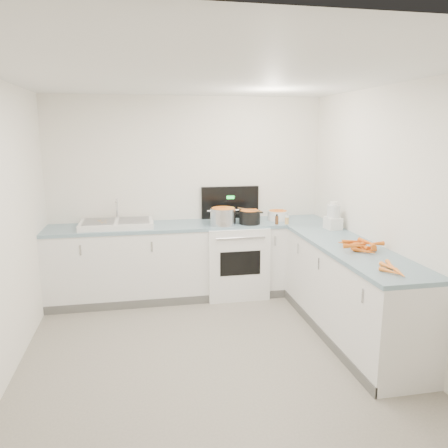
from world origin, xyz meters
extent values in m
cube|color=white|center=(0.00, 1.70, 0.45)|extent=(3.50, 0.60, 0.90)
cube|color=#7899AB|center=(0.00, 1.70, 0.92)|extent=(3.50, 0.62, 0.04)
cube|color=white|center=(1.45, 0.30, 0.45)|extent=(0.60, 2.20, 0.90)
cube|color=#7899AB|center=(1.45, 0.30, 0.92)|extent=(0.62, 2.20, 0.04)
cube|color=white|center=(0.55, 1.68, 0.45)|extent=(0.76, 0.65, 0.90)
cube|color=black|center=(0.55, 1.98, 1.15)|extent=(0.76, 0.05, 0.42)
cube|color=white|center=(-0.90, 1.70, 0.97)|extent=(0.86, 0.52, 0.07)
cube|color=slate|center=(-1.10, 1.70, 1.01)|extent=(0.36, 0.42, 0.01)
cube|color=slate|center=(-0.70, 1.70, 1.01)|extent=(0.36, 0.42, 0.01)
cylinder|color=silver|center=(-0.90, 1.92, 1.13)|extent=(0.03, 0.03, 0.24)
cylinder|color=silver|center=(0.38, 1.56, 1.03)|extent=(0.40, 0.40, 0.23)
cylinder|color=black|center=(0.71, 1.56, 1.01)|extent=(0.33, 0.33, 0.19)
cylinder|color=#AD7A47|center=(0.71, 1.56, 1.12)|extent=(0.24, 0.31, 0.02)
cylinder|color=white|center=(1.13, 1.73, 1.00)|extent=(0.33, 0.33, 0.12)
cylinder|color=#593319|center=(1.04, 1.47, 0.99)|extent=(0.04, 0.04, 0.10)
cylinder|color=#E5B266|center=(1.16, 1.46, 0.98)|extent=(0.05, 0.05, 0.08)
cube|color=white|center=(1.60, 1.09, 1.01)|extent=(0.17, 0.20, 0.14)
cylinder|color=silver|center=(1.60, 1.09, 1.16)|extent=(0.15, 0.15, 0.15)
cylinder|color=white|center=(1.60, 1.09, 1.25)|extent=(0.09, 0.09, 0.04)
cone|color=orange|center=(1.51, 0.21, 0.97)|extent=(0.05, 0.22, 0.05)
cone|color=orange|center=(1.50, 0.20, 0.97)|extent=(0.21, 0.14, 0.05)
cone|color=orange|center=(1.42, 0.33, 0.96)|extent=(0.19, 0.17, 0.05)
cone|color=orange|center=(1.47, 0.20, 0.96)|extent=(0.05, 0.21, 0.04)
cone|color=orange|center=(1.50, 0.06, 0.96)|extent=(0.17, 0.09, 0.04)
cone|color=orange|center=(1.51, 0.23, 0.96)|extent=(0.17, 0.15, 0.04)
cone|color=orange|center=(1.48, 0.20, 0.96)|extent=(0.20, 0.10, 0.04)
cone|color=orange|center=(1.44, 0.05, 0.96)|extent=(0.16, 0.19, 0.04)
cone|color=orange|center=(1.47, 0.34, 0.96)|extent=(0.20, 0.08, 0.04)
cone|color=orange|center=(1.47, 0.18, 0.99)|extent=(0.22, 0.11, 0.05)
cone|color=orange|center=(1.36, 0.09, 1.01)|extent=(0.22, 0.09, 0.05)
cone|color=orange|center=(1.55, 0.12, 1.00)|extent=(0.11, 0.22, 0.05)
cone|color=orange|center=(1.56, 0.22, 1.00)|extent=(0.10, 0.22, 0.05)
cone|color=orange|center=(1.48, 0.20, 0.98)|extent=(0.20, 0.17, 0.05)
cone|color=orange|center=(1.46, 0.31, 0.99)|extent=(0.22, 0.06, 0.04)
cone|color=orange|center=(1.61, 0.15, 1.00)|extent=(0.18, 0.05, 0.04)
cone|color=orange|center=(1.40, -0.60, 0.96)|extent=(0.07, 0.18, 0.04)
cone|color=orange|center=(1.34, -0.54, 0.96)|extent=(0.11, 0.18, 0.04)
cone|color=orange|center=(1.42, -0.48, 0.96)|extent=(0.06, 0.19, 0.04)
cone|color=orange|center=(1.40, -0.42, 0.96)|extent=(0.06, 0.19, 0.04)
cone|color=orange|center=(1.46, -0.36, 0.96)|extent=(0.08, 0.17, 0.04)
cube|color=tan|center=(-1.07, 1.62, 1.02)|extent=(0.03, 0.03, 0.00)
cube|color=tan|center=(-1.20, 1.77, 1.01)|extent=(0.01, 0.04, 0.00)
cube|color=tan|center=(-1.10, 1.72, 1.02)|extent=(0.05, 0.01, 0.00)
cube|color=tan|center=(-1.03, 1.73, 1.02)|extent=(0.02, 0.04, 0.00)
cube|color=tan|center=(-1.21, 1.57, 1.01)|extent=(0.01, 0.05, 0.00)
cube|color=tan|center=(-1.06, 1.58, 1.02)|extent=(0.02, 0.04, 0.00)
cube|color=tan|center=(-1.08, 1.65, 1.01)|extent=(0.01, 0.05, 0.00)
cube|color=tan|center=(-1.01, 1.57, 1.02)|extent=(0.02, 0.03, 0.00)
cube|color=tan|center=(-1.10, 1.68, 1.02)|extent=(0.04, 0.03, 0.00)
cube|color=tan|center=(-1.04, 1.64, 1.02)|extent=(0.04, 0.03, 0.00)
cube|color=tan|center=(-1.18, 1.57, 1.01)|extent=(0.04, 0.02, 0.00)
cube|color=tan|center=(-1.09, 1.76, 1.02)|extent=(0.04, 0.03, 0.00)
camera|label=1|loc=(-0.60, -3.59, 2.06)|focal=35.00mm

